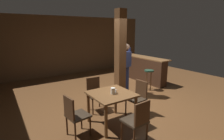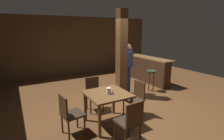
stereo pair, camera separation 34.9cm
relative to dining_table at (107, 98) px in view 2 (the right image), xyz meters
The scene contains 13 objects.
ground_plane 1.49m from the dining_table, 31.07° to the left, with size 10.80×10.80×0.00m, color brown.
wall_back 5.37m from the dining_table, 77.51° to the left, with size 8.00×0.10×2.80m, color brown.
pillar 2.05m from the dining_table, 47.76° to the left, with size 0.28×0.28×2.80m, color brown.
dining_table is the anchor object (origin of this frame).
chair_west 0.91m from the dining_table, behind, with size 0.47×0.47×0.89m.
chair_south 0.89m from the dining_table, 89.66° to the right, with size 0.44×0.44×0.89m.
chair_east 0.83m from the dining_table, ahead, with size 0.45×0.45×0.89m.
chair_north 0.89m from the dining_table, 87.15° to the left, with size 0.45×0.45×0.89m.
napkin_cup 0.21m from the dining_table, 86.05° to the right, with size 0.10×0.10×0.14m, color silver.
salt_shaker 0.20m from the dining_table, 18.41° to the right, with size 0.03×0.03×0.07m, color silver.
standing_person 2.12m from the dining_table, 42.64° to the left, with size 0.47×0.30×1.72m.
bar_counter 3.82m from the dining_table, 35.97° to the left, with size 0.56×2.36×1.04m.
bar_stool_near 2.76m from the dining_table, 26.81° to the left, with size 0.33×0.33×0.75m.
Camera 2 is at (-2.92, -3.99, 2.17)m, focal length 28.00 mm.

